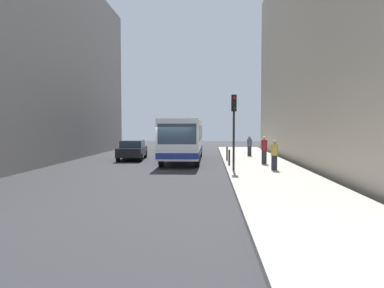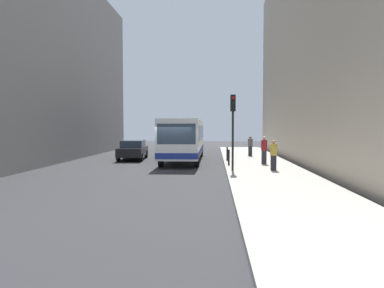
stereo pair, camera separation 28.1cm
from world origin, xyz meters
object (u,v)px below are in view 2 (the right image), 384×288
(pedestrian_near_signal, at_px, (274,155))
(bus, at_px, (184,137))
(pedestrian_mid_sidewalk, at_px, (264,150))
(car_behind_bus, at_px, (189,144))
(pedestrian_far_sidewalk, at_px, (250,146))
(bollard_near, at_px, (229,157))
(traffic_light, at_px, (233,118))
(bollard_mid, at_px, (227,154))
(car_beside_bus, at_px, (133,149))

(pedestrian_near_signal, bearing_deg, bus, 166.86)
(bus, relative_size, pedestrian_mid_sidewalk, 6.28)
(car_behind_bus, bearing_deg, pedestrian_far_sidewalk, 131.89)
(bollard_near, xyz_separation_m, pedestrian_far_sidewalk, (2.00, 7.03, 0.31))
(bus, distance_m, car_behind_bus, 10.03)
(traffic_light, distance_m, bollard_mid, 6.13)
(car_beside_bus, distance_m, bollard_near, 8.52)
(bollard_mid, bearing_deg, car_beside_bus, 165.98)
(pedestrian_mid_sidewalk, bearing_deg, car_beside_bus, -179.41)
(pedestrian_near_signal, bearing_deg, bollard_near, 170.29)
(car_beside_bus, bearing_deg, pedestrian_mid_sidewalk, 152.96)
(pedestrian_near_signal, xyz_separation_m, pedestrian_far_sidewalk, (-0.33, 9.52, -0.03))
(bus, bearing_deg, pedestrian_near_signal, 129.49)
(bollard_mid, bearing_deg, pedestrian_mid_sidewalk, -44.32)
(car_beside_bus, relative_size, pedestrian_mid_sidewalk, 2.57)
(traffic_light, distance_m, pedestrian_far_sidewalk, 10.11)
(bollard_near, bearing_deg, traffic_light, -87.86)
(pedestrian_near_signal, relative_size, pedestrian_far_sidewalk, 1.03)
(bollard_near, height_order, pedestrian_mid_sidewalk, pedestrian_mid_sidewalk)
(pedestrian_mid_sidewalk, bearing_deg, bollard_near, -137.70)
(car_behind_bus, bearing_deg, traffic_light, 106.05)
(bus, xyz_separation_m, bollard_near, (3.13, -4.09, -1.10))
(pedestrian_near_signal, bearing_deg, car_behind_bus, 146.54)
(pedestrian_mid_sidewalk, distance_m, pedestrian_far_sidewalk, 6.28)
(traffic_light, xyz_separation_m, pedestrian_near_signal, (2.23, 0.19, -2.04))
(bollard_mid, bearing_deg, car_behind_bus, 107.42)
(bollard_near, bearing_deg, pedestrian_near_signal, -46.91)
(traffic_light, xyz_separation_m, bollard_mid, (-0.10, 5.65, -2.38))
(car_beside_bus, height_order, bollard_near, car_beside_bus)
(bus, height_order, pedestrian_mid_sidewalk, bus)
(car_behind_bus, xyz_separation_m, traffic_light, (3.59, -16.75, 2.22))
(bus, relative_size, traffic_light, 2.69)
(bus, bearing_deg, bollard_near, 127.23)
(bollard_near, distance_m, pedestrian_far_sidewalk, 7.32)
(car_behind_bus, xyz_separation_m, pedestrian_mid_sidewalk, (5.74, -13.31, 0.25))
(pedestrian_mid_sidewalk, bearing_deg, car_behind_bus, 136.97)
(bollard_near, bearing_deg, bus, 127.40)
(bollard_near, distance_m, bollard_mid, 2.97)
(traffic_light, height_order, bollard_mid, traffic_light)
(traffic_light, height_order, pedestrian_mid_sidewalk, traffic_light)
(car_beside_bus, bearing_deg, pedestrian_near_signal, 138.49)
(bollard_mid, distance_m, pedestrian_mid_sidewalk, 3.18)
(bus, height_order, bollard_near, bus)
(car_beside_bus, xyz_separation_m, car_behind_bus, (3.60, 9.34, 0.00))
(bus, distance_m, traffic_light, 7.61)
(car_beside_bus, relative_size, traffic_light, 1.10)
(traffic_light, relative_size, bollard_mid, 4.32)
(pedestrian_far_sidewalk, bearing_deg, pedestrian_near_signal, 90.75)
(bus, xyz_separation_m, pedestrian_far_sidewalk, (5.13, 2.94, -0.79))
(car_beside_bus, bearing_deg, traffic_light, 130.09)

